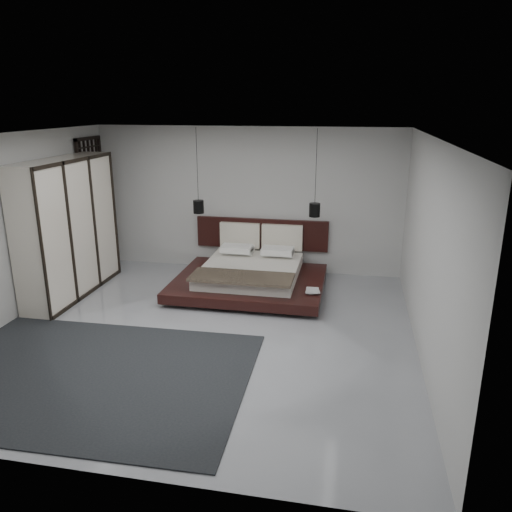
% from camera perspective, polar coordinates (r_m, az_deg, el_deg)
% --- Properties ---
extents(floor, '(6.00, 6.00, 0.00)m').
position_cam_1_polar(floor, '(7.43, -5.91, -8.60)').
color(floor, '#97999F').
rests_on(floor, ground).
extents(ceiling, '(6.00, 6.00, 0.00)m').
position_cam_1_polar(ceiling, '(6.72, -6.66, 13.48)').
color(ceiling, white).
rests_on(ceiling, wall_back).
extents(wall_back, '(6.00, 0.00, 6.00)m').
position_cam_1_polar(wall_back, '(9.78, -1.07, 6.41)').
color(wall_back, '#B1B1AF').
rests_on(wall_back, floor).
extents(wall_front, '(6.00, 0.00, 6.00)m').
position_cam_1_polar(wall_front, '(4.34, -18.07, -8.43)').
color(wall_front, '#B1B1AF').
rests_on(wall_front, floor).
extents(wall_left, '(0.00, 6.00, 6.00)m').
position_cam_1_polar(wall_left, '(8.33, -26.43, 2.73)').
color(wall_left, '#B1B1AF').
rests_on(wall_left, floor).
extents(wall_right, '(0.00, 6.00, 6.00)m').
position_cam_1_polar(wall_right, '(6.71, 19.01, 0.50)').
color(wall_right, '#B1B1AF').
rests_on(wall_right, floor).
extents(lattice_screen, '(0.05, 0.90, 2.60)m').
position_cam_1_polar(lattice_screen, '(10.32, -18.05, 5.58)').
color(lattice_screen, black).
rests_on(lattice_screen, floor).
extents(bed, '(2.61, 2.32, 1.05)m').
position_cam_1_polar(bed, '(8.97, -0.56, -1.99)').
color(bed, black).
rests_on(bed, floor).
extents(book_lower, '(0.25, 0.31, 0.03)m').
position_cam_1_polar(book_lower, '(8.25, 5.87, -4.00)').
color(book_lower, '#99724C').
rests_on(book_lower, bed).
extents(book_upper, '(0.21, 0.29, 0.02)m').
position_cam_1_polar(book_upper, '(8.22, 5.72, -3.91)').
color(book_upper, '#99724C').
rests_on(book_upper, book_lower).
extents(pendant_left, '(0.20, 0.20, 1.55)m').
position_cam_1_polar(pendant_left, '(9.32, -6.58, 5.64)').
color(pendant_left, black).
rests_on(pendant_left, ceiling).
extents(pendant_right, '(0.20, 0.20, 1.52)m').
position_cam_1_polar(pendant_right, '(8.91, 6.72, 5.27)').
color(pendant_right, black).
rests_on(pendant_right, ceiling).
extents(wardrobe, '(0.57, 2.40, 2.35)m').
position_cam_1_polar(wardrobe, '(9.07, -20.69, 3.00)').
color(wardrobe, beige).
rests_on(wardrobe, floor).
extents(rug, '(4.00, 2.90, 0.02)m').
position_cam_1_polar(rug, '(6.63, -18.65, -12.77)').
color(rug, black).
rests_on(rug, floor).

